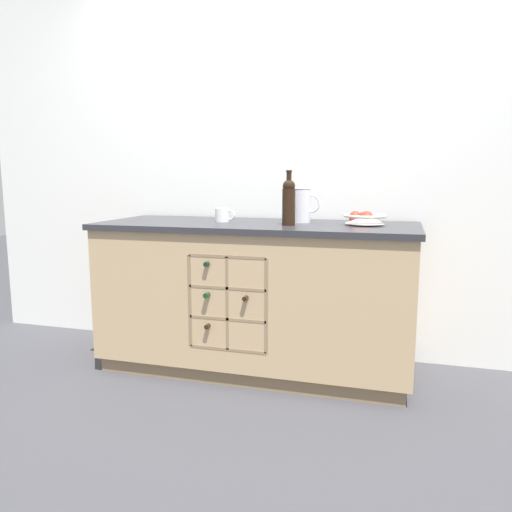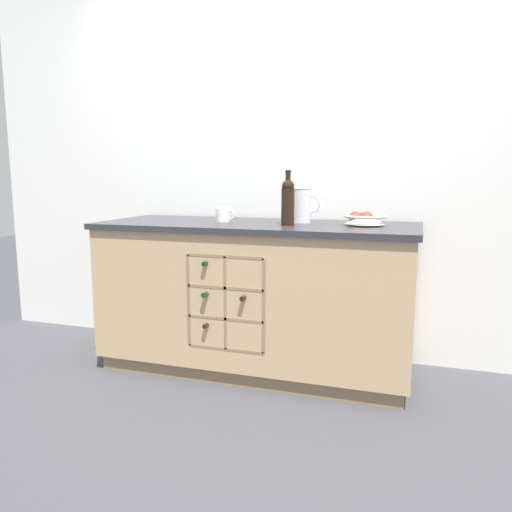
{
  "view_description": "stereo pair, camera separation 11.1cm",
  "coord_description": "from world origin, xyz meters",
  "px_view_note": "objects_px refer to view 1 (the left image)",
  "views": [
    {
      "loc": [
        0.83,
        -2.87,
        1.19
      ],
      "look_at": [
        0.0,
        0.0,
        0.71
      ],
      "focal_mm": 35.0,
      "sensor_mm": 36.0,
      "label": 1
    },
    {
      "loc": [
        0.94,
        -2.84,
        1.19
      ],
      "look_at": [
        0.0,
        0.0,
        0.71
      ],
      "focal_mm": 35.0,
      "sensor_mm": 36.0,
      "label": 2
    }
  ],
  "objects_px": {
    "standing_wine_bottle": "(289,201)",
    "white_pitcher": "(302,205)",
    "fruit_bowl": "(364,218)",
    "ceramic_mug": "(223,215)"
  },
  "relations": [
    {
      "from": "fruit_bowl",
      "to": "white_pitcher",
      "type": "height_order",
      "value": "white_pitcher"
    },
    {
      "from": "fruit_bowl",
      "to": "standing_wine_bottle",
      "type": "bearing_deg",
      "value": -162.04
    },
    {
      "from": "standing_wine_bottle",
      "to": "fruit_bowl",
      "type": "bearing_deg",
      "value": 17.96
    },
    {
      "from": "ceramic_mug",
      "to": "fruit_bowl",
      "type": "bearing_deg",
      "value": 1.75
    },
    {
      "from": "white_pitcher",
      "to": "standing_wine_bottle",
      "type": "relative_size",
      "value": 0.67
    },
    {
      "from": "white_pitcher",
      "to": "standing_wine_bottle",
      "type": "height_order",
      "value": "standing_wine_bottle"
    },
    {
      "from": "standing_wine_bottle",
      "to": "white_pitcher",
      "type": "bearing_deg",
      "value": 78.43
    },
    {
      "from": "white_pitcher",
      "to": "ceramic_mug",
      "type": "xyz_separation_m",
      "value": [
        -0.48,
        -0.09,
        -0.07
      ]
    },
    {
      "from": "fruit_bowl",
      "to": "white_pitcher",
      "type": "bearing_deg",
      "value": 170.74
    },
    {
      "from": "white_pitcher",
      "to": "ceramic_mug",
      "type": "distance_m",
      "value": 0.49
    }
  ]
}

